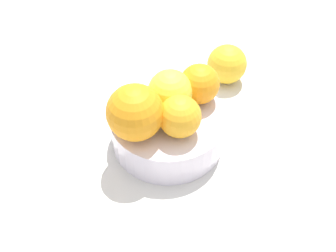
% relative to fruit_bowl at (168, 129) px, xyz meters
% --- Properties ---
extents(ground_plane, '(1.10, 1.10, 0.02)m').
position_rel_fruit_bowl_xyz_m(ground_plane, '(0.00, 0.00, -0.04)').
color(ground_plane, silver).
extents(fruit_bowl, '(0.18, 0.18, 0.06)m').
position_rel_fruit_bowl_xyz_m(fruit_bowl, '(0.00, 0.00, 0.00)').
color(fruit_bowl, silver).
rests_on(fruit_bowl, ground_plane).
extents(orange_in_bowl_0, '(0.07, 0.07, 0.07)m').
position_rel_fruit_bowl_xyz_m(orange_in_bowl_0, '(-0.00, 0.02, 0.06)').
color(orange_in_bowl_0, yellow).
rests_on(orange_in_bowl_0, fruit_bowl).
extents(orange_in_bowl_1, '(0.06, 0.06, 0.06)m').
position_rel_fruit_bowl_xyz_m(orange_in_bowl_1, '(0.02, -0.03, 0.06)').
color(orange_in_bowl_1, '#F9A823').
rests_on(orange_in_bowl_1, fruit_bowl).
extents(orange_in_bowl_2, '(0.06, 0.06, 0.06)m').
position_rel_fruit_bowl_xyz_m(orange_in_bowl_2, '(0.04, 0.04, 0.06)').
color(orange_in_bowl_2, orange).
rests_on(orange_in_bowl_2, fruit_bowl).
extents(orange_in_bowl_3, '(0.08, 0.08, 0.08)m').
position_rel_fruit_bowl_xyz_m(orange_in_bowl_3, '(-0.04, -0.04, 0.07)').
color(orange_in_bowl_3, orange).
rests_on(orange_in_bowl_3, fruit_bowl).
extents(orange_loose_0, '(0.07, 0.07, 0.07)m').
position_rel_fruit_bowl_xyz_m(orange_loose_0, '(0.08, 0.17, 0.01)').
color(orange_loose_0, yellow).
rests_on(orange_loose_0, ground_plane).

